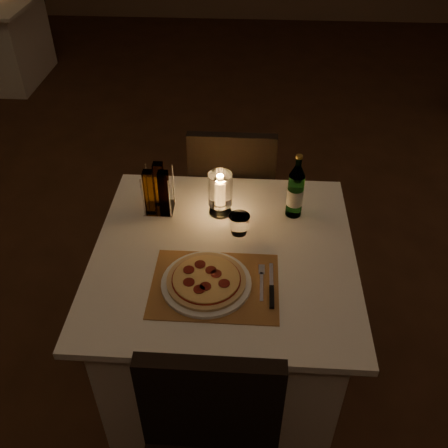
# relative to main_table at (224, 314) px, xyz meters

# --- Properties ---
(floor) EXTENTS (8.00, 10.00, 0.02)m
(floor) POSITION_rel_main_table_xyz_m (0.10, 0.23, -0.38)
(floor) COLOR #452616
(floor) RESTS_ON ground
(main_table) EXTENTS (1.00, 1.00, 0.74)m
(main_table) POSITION_rel_main_table_xyz_m (0.00, 0.00, 0.00)
(main_table) COLOR white
(main_table) RESTS_ON ground
(chair_far) EXTENTS (0.42, 0.42, 0.90)m
(chair_far) POSITION_rel_main_table_xyz_m (-0.00, 0.71, 0.18)
(chair_far) COLOR black
(chair_far) RESTS_ON ground
(placemat) EXTENTS (0.45, 0.34, 0.00)m
(placemat) POSITION_rel_main_table_xyz_m (-0.02, -0.18, 0.37)
(placemat) COLOR #A36D38
(placemat) RESTS_ON main_table
(plate) EXTENTS (0.32, 0.32, 0.01)m
(plate) POSITION_rel_main_table_xyz_m (-0.05, -0.18, 0.38)
(plate) COLOR white
(plate) RESTS_ON placemat
(pizza) EXTENTS (0.28, 0.28, 0.02)m
(pizza) POSITION_rel_main_table_xyz_m (-0.05, -0.18, 0.39)
(pizza) COLOR #D8B77F
(pizza) RESTS_ON plate
(fork) EXTENTS (0.02, 0.18, 0.00)m
(fork) POSITION_rel_main_table_xyz_m (0.15, -0.15, 0.37)
(fork) COLOR silver
(fork) RESTS_ON placemat
(knife) EXTENTS (0.02, 0.22, 0.01)m
(knife) POSITION_rel_main_table_xyz_m (0.18, -0.21, 0.37)
(knife) COLOR black
(knife) RESTS_ON placemat
(tumbler) EXTENTS (0.08, 0.08, 0.08)m
(tumbler) POSITION_rel_main_table_xyz_m (0.05, 0.12, 0.41)
(tumbler) COLOR white
(tumbler) RESTS_ON main_table
(water_bottle) EXTENTS (0.07, 0.07, 0.28)m
(water_bottle) POSITION_rel_main_table_xyz_m (0.27, 0.25, 0.48)
(water_bottle) COLOR #529851
(water_bottle) RESTS_ON main_table
(hurricane_candle) EXTENTS (0.10, 0.10, 0.19)m
(hurricane_candle) POSITION_rel_main_table_xyz_m (-0.03, 0.24, 0.48)
(hurricane_candle) COLOR white
(hurricane_candle) RESTS_ON main_table
(cruet_caddy) EXTENTS (0.12, 0.12, 0.21)m
(cruet_caddy) POSITION_rel_main_table_xyz_m (-0.29, 0.24, 0.46)
(cruet_caddy) COLOR white
(cruet_caddy) RESTS_ON main_table
(neighbor_chair_lb) EXTENTS (0.42, 0.42, 0.90)m
(neighbor_chair_lb) POSITION_rel_main_table_xyz_m (-2.43, 3.91, 0.18)
(neighbor_chair_lb) COLOR black
(neighbor_chair_lb) RESTS_ON ground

